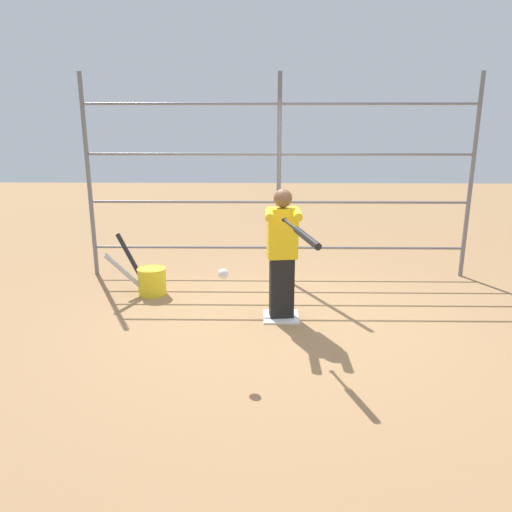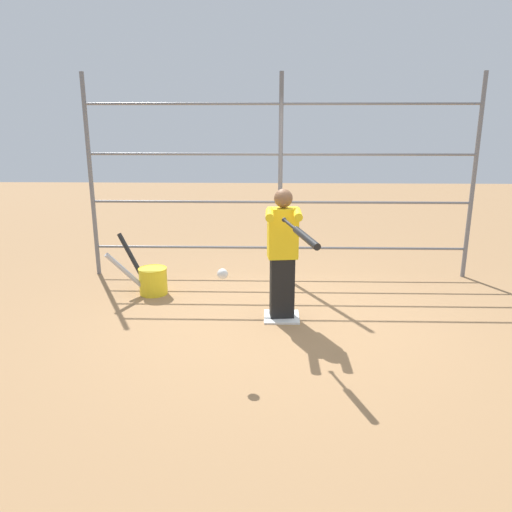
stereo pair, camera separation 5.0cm
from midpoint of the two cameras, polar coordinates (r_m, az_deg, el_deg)
The scene contains 7 objects.
ground_plane at distance 5.76m, azimuth 2.64°, elevation -7.04°, with size 24.00×24.00×0.00m, color #9E754C.
home_plate at distance 5.76m, azimuth 2.65°, elevation -6.95°, with size 0.40×0.40×0.02m.
fence_backstop at distance 6.96m, azimuth 2.41°, elevation 8.85°, with size 5.34×0.06×2.79m.
batter at distance 5.49m, azimuth 2.75°, elevation 0.62°, with size 0.38×0.52×1.48m.
baseball_bat_swinging at distance 4.55m, azimuth 5.16°, elevation 2.37°, with size 0.32×0.85×0.13m.
softball_in_flight at distance 4.46m, azimuth -4.09°, elevation -2.07°, with size 0.10×0.10×0.10m.
bat_bucket at distance 6.57m, azimuth -12.28°, elevation -2.65°, with size 0.71×0.58×0.76m.
Camera 1 is at (0.20, 5.31, 2.22)m, focal length 35.00 mm.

